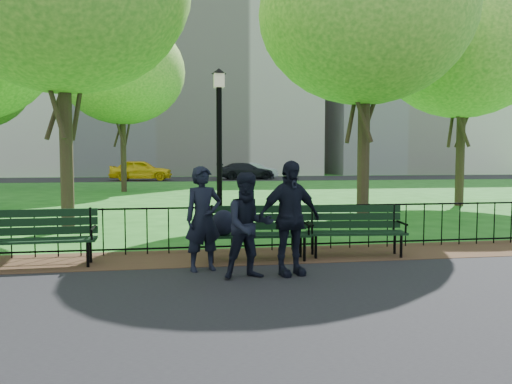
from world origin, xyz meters
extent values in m
plane|color=#1E5E18|center=(0.00, 0.00, 0.00)|extent=(120.00, 120.00, 0.00)
cube|color=black|center=(0.00, -3.40, 0.01)|extent=(60.00, 9.20, 0.01)
cube|color=#3C2918|center=(0.00, 1.50, 0.01)|extent=(60.00, 1.60, 0.01)
cube|color=black|center=(0.00, 35.00, 0.01)|extent=(70.00, 9.00, 0.01)
cylinder|color=black|center=(0.00, 2.00, 0.88)|extent=(24.00, 0.04, 0.04)
cylinder|color=black|center=(0.00, 2.00, 0.12)|extent=(24.00, 0.04, 0.04)
cylinder|color=black|center=(0.00, 2.00, 0.45)|extent=(0.02, 0.02, 0.90)
cube|color=beige|center=(2.00, 48.00, 15.00)|extent=(24.00, 15.00, 30.00)
cube|color=silver|center=(26.00, 48.00, 12.00)|extent=(20.00, 15.00, 24.00)
cube|color=black|center=(0.56, 1.11, 0.46)|extent=(1.89, 0.62, 0.04)
cube|color=black|center=(0.58, 1.38, 0.82)|extent=(1.86, 0.16, 0.46)
cylinder|color=black|center=(-0.26, 0.98, 0.23)|extent=(0.05, 0.05, 0.46)
cylinder|color=black|center=(1.35, 0.87, 0.23)|extent=(0.05, 0.05, 0.46)
cylinder|color=black|center=(-0.23, 1.35, 0.23)|extent=(0.05, 0.05, 0.46)
cylinder|color=black|center=(1.38, 1.24, 0.23)|extent=(0.05, 0.05, 0.46)
cylinder|color=black|center=(-0.31, 1.17, 0.65)|extent=(0.08, 0.58, 0.04)
cylinder|color=black|center=(1.44, 1.05, 0.65)|extent=(0.08, 0.58, 0.04)
ellipsoid|color=black|center=(-0.05, 1.05, 0.71)|extent=(0.42, 0.31, 0.45)
cube|color=black|center=(-3.12, 1.16, 0.46)|extent=(1.86, 0.56, 0.04)
cube|color=black|center=(-3.13, 1.43, 0.81)|extent=(1.84, 0.10, 0.46)
cylinder|color=black|center=(-2.32, 1.01, 0.23)|extent=(0.05, 0.05, 0.46)
cylinder|color=black|center=(-2.33, 1.37, 0.23)|extent=(0.05, 0.05, 0.46)
cylinder|color=black|center=(-2.25, 1.19, 0.64)|extent=(0.06, 0.57, 0.04)
cube|color=black|center=(2.41, 1.16, 0.45)|extent=(1.85, 0.69, 0.04)
cube|color=black|center=(2.44, 1.42, 0.80)|extent=(1.80, 0.24, 0.45)
cylinder|color=black|center=(1.62, 1.07, 0.23)|extent=(0.05, 0.05, 0.45)
cylinder|color=black|center=(3.17, 0.89, 0.23)|extent=(0.05, 0.05, 0.45)
cylinder|color=black|center=(1.66, 1.43, 0.23)|extent=(0.05, 0.05, 0.45)
cylinder|color=black|center=(3.21, 1.25, 0.23)|extent=(0.05, 0.05, 0.45)
cylinder|color=black|center=(1.57, 1.26, 0.63)|extent=(0.10, 0.56, 0.04)
cylinder|color=black|center=(3.26, 1.06, 0.63)|extent=(0.10, 0.56, 0.04)
cylinder|color=black|center=(0.20, 4.51, 0.09)|extent=(0.31, 0.31, 0.18)
cylinder|color=black|center=(0.20, 4.51, 1.78)|extent=(0.13, 0.13, 3.56)
cube|color=beige|center=(0.20, 4.51, 3.67)|extent=(0.24, 0.24, 0.33)
cone|color=black|center=(0.20, 4.51, 3.89)|extent=(0.36, 0.36, 0.13)
cylinder|color=#2D2116|center=(-3.50, 5.43, 1.86)|extent=(0.32, 0.32, 3.71)
cylinder|color=#2D2116|center=(4.63, 6.48, 1.84)|extent=(0.35, 0.35, 3.69)
ellipsoid|color=#3A8A29|center=(4.63, 6.48, 6.02)|extent=(6.21, 6.21, 5.28)
cylinder|color=#2D2116|center=(9.83, 9.88, 1.81)|extent=(0.33, 0.33, 3.62)
ellipsoid|color=#3A8A29|center=(9.83, 9.88, 5.91)|extent=(6.10, 6.10, 5.18)
cylinder|color=#2D2116|center=(-3.50, 19.81, 1.95)|extent=(0.30, 0.30, 3.90)
ellipsoid|color=#3A8A29|center=(-3.50, 19.81, 6.37)|extent=(6.57, 6.57, 5.59)
imported|color=black|center=(-0.43, 0.48, 0.86)|extent=(0.71, 0.57, 1.69)
imported|color=black|center=(0.22, -0.15, 0.82)|extent=(0.84, 0.53, 1.61)
imported|color=black|center=(0.87, -0.03, 0.90)|extent=(1.12, 0.68, 1.78)
imported|color=yellow|center=(-3.41, 32.68, 0.83)|extent=(4.94, 2.30, 1.64)
imported|color=#9EA0A5|center=(5.72, 34.02, 0.69)|extent=(4.35, 2.44, 1.36)
imported|color=black|center=(5.03, 33.30, 0.70)|extent=(4.83, 2.23, 1.37)
camera|label=1|loc=(-0.90, -7.51, 1.84)|focal=35.00mm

